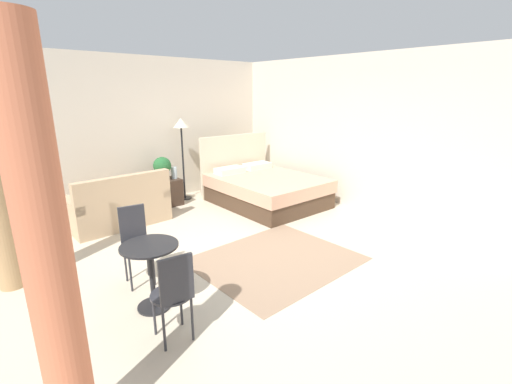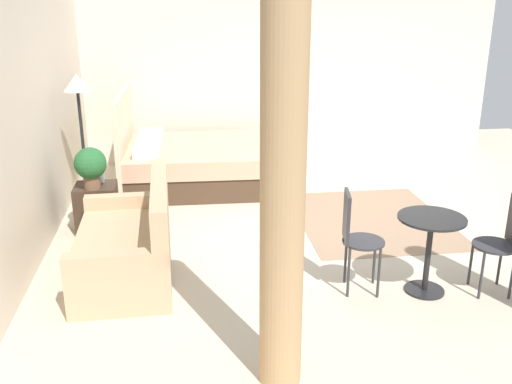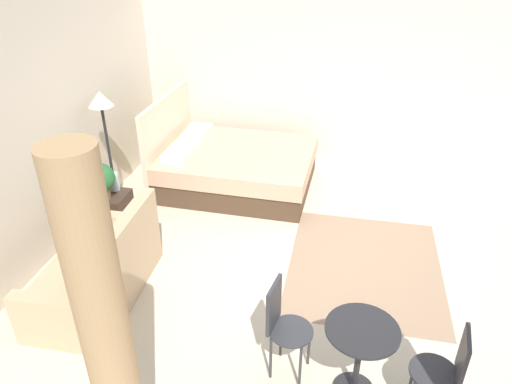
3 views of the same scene
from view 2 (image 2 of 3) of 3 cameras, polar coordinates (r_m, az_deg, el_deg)
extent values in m
cube|color=beige|center=(6.50, 7.95, -3.37)|extent=(8.69, 9.27, 0.02)
cube|color=beige|center=(6.05, -21.66, 7.72)|extent=(8.69, 0.12, 2.79)
cube|color=beige|center=(8.84, 3.47, 12.22)|extent=(0.12, 6.27, 2.79)
cube|color=#93755B|center=(6.72, 11.47, -2.67)|extent=(1.98, 1.67, 0.01)
cube|color=#473323|center=(7.80, -5.01, 1.90)|extent=(1.69, 2.08, 0.31)
cube|color=tan|center=(7.72, -5.07, 3.84)|extent=(1.73, 2.13, 0.23)
cube|color=beige|center=(7.73, -12.95, 5.02)|extent=(1.70, 0.11, 1.27)
cube|color=silver|center=(7.36, -10.84, 4.23)|extent=(0.60, 0.34, 0.12)
cube|color=silver|center=(8.05, -10.45, 5.54)|extent=(0.60, 0.34, 0.12)
cube|color=tan|center=(5.37, -13.02, -6.14)|extent=(1.54, 0.86, 0.41)
cube|color=tan|center=(5.18, -9.58, -1.52)|extent=(1.53, 0.18, 0.47)
cube|color=tan|center=(5.91, -12.81, -0.88)|extent=(0.16, 0.83, 0.14)
cube|color=tan|center=(4.63, -13.79, -6.69)|extent=(0.16, 0.83, 0.14)
cube|color=#38281E|center=(6.45, -15.63, -1.52)|extent=(0.40, 0.44, 0.51)
cylinder|color=brown|center=(6.26, -16.07, 0.93)|extent=(0.17, 0.17, 0.13)
sphere|color=#235B2D|center=(6.20, -16.25, 2.77)|extent=(0.34, 0.34, 0.34)
cylinder|color=silver|center=(6.45, -15.50, 1.93)|extent=(0.11, 0.11, 0.22)
cylinder|color=black|center=(6.97, -16.25, -2.22)|extent=(0.28, 0.28, 0.02)
cylinder|color=black|center=(6.74, -16.82, 3.58)|extent=(0.04, 0.04, 1.44)
cone|color=beige|center=(6.59, -17.50, 10.39)|extent=(0.30, 0.30, 0.18)
cylinder|color=black|center=(5.27, 16.48, -9.37)|extent=(0.34, 0.34, 0.02)
cylinder|color=black|center=(5.13, 16.82, -6.14)|extent=(0.05, 0.05, 0.68)
cylinder|color=black|center=(4.99, 17.20, -2.52)|extent=(0.57, 0.57, 0.02)
cylinder|color=#2D2D33|center=(4.97, 12.19, -7.97)|extent=(0.02, 0.02, 0.45)
cylinder|color=#2D2D33|center=(5.20, 11.76, -6.70)|extent=(0.02, 0.02, 0.45)
cylinder|color=#2D2D33|center=(4.94, 9.25, -7.99)|extent=(0.02, 0.02, 0.45)
cylinder|color=#2D2D33|center=(5.16, 8.95, -6.70)|extent=(0.02, 0.02, 0.45)
cylinder|color=#2D2D33|center=(4.97, 10.70, -4.89)|extent=(0.42, 0.42, 0.02)
cube|color=#2D2D33|center=(4.86, 9.06, -2.45)|extent=(0.29, 0.08, 0.43)
cylinder|color=#2D2D33|center=(5.42, 20.69, -6.62)|extent=(0.02, 0.02, 0.43)
cylinder|color=#2D2D33|center=(5.21, 21.63, -7.83)|extent=(0.02, 0.02, 0.43)
cylinder|color=#2D2D33|center=(5.52, 23.21, -6.51)|extent=(0.02, 0.02, 0.43)
cylinder|color=#2D2D33|center=(5.31, 24.24, -7.68)|extent=(0.02, 0.02, 0.43)
cylinder|color=#2D2D33|center=(5.27, 22.75, -4.96)|extent=(0.41, 0.41, 0.02)
cylinder|color=tan|center=(3.45, 2.67, -1.25)|extent=(0.28, 0.28, 2.51)
camera|label=1|loc=(5.88, 53.88, 8.47)|focal=24.72mm
camera|label=3|loc=(2.49, 49.88, 34.39)|focal=33.34mm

